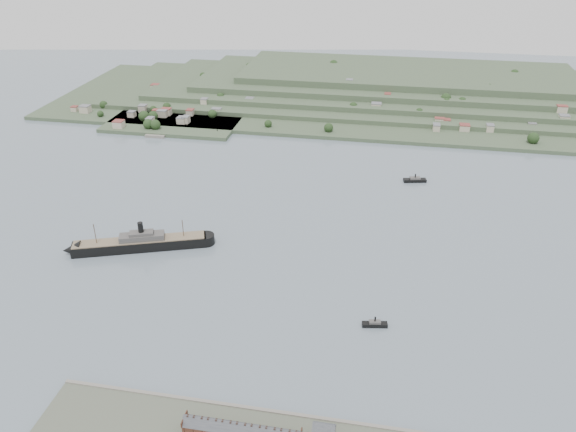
# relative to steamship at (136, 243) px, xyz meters

# --- Properties ---
(ground) EXTENTS (1400.00, 1400.00, 0.00)m
(ground) POSITION_rel_steamship_xyz_m (129.07, 16.72, -4.82)
(ground) COLOR slate
(ground) RESTS_ON ground
(far_peninsula) EXTENTS (760.00, 309.00, 30.00)m
(far_peninsula) POSITION_rel_steamship_xyz_m (156.97, 409.82, 7.06)
(far_peninsula) COLOR #31442D
(far_peninsula) RESTS_ON ground
(steamship) EXTENTS (104.97, 46.83, 26.13)m
(steamship) POSITION_rel_steamship_xyz_m (0.00, 0.00, 0.00)
(steamship) COLOR black
(steamship) RESTS_ON ground
(tugboat) EXTENTS (15.62, 6.49, 6.82)m
(tugboat) POSITION_rel_steamship_xyz_m (175.87, -55.76, -3.16)
(tugboat) COLOR black
(tugboat) RESTS_ON ground
(ferry_west) EXTENTS (15.73, 5.75, 5.77)m
(ferry_west) POSITION_rel_steamship_xyz_m (-11.50, 241.72, -3.43)
(ferry_west) COLOR black
(ferry_west) RESTS_ON ground
(ferry_east) EXTENTS (21.39, 10.08, 7.74)m
(ferry_east) POSITION_rel_steamship_xyz_m (202.17, 155.73, -2.96)
(ferry_east) COLOR black
(ferry_east) RESTS_ON ground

